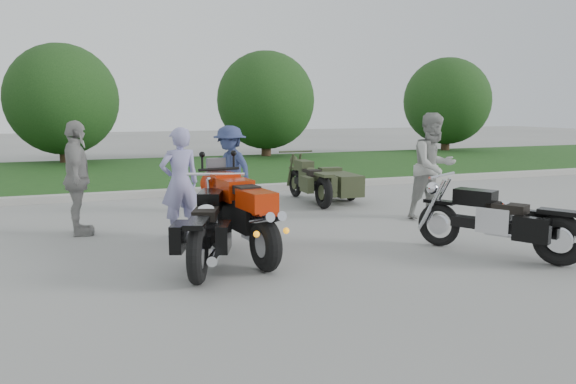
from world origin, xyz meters
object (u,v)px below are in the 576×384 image
object	(u,v)px
cruiser_left	(208,230)
cruiser_sidecar	(328,183)
sportbike_red	(241,211)
cruiser_right	(503,224)
person_stripe	(180,183)
person_grey	(433,166)
person_denim	(230,169)
person_back	(77,178)

from	to	relation	value
cruiser_left	cruiser_sidecar	xyz separation A→B (m)	(3.36, 3.78, -0.05)
sportbike_red	cruiser_left	distance (m)	0.58
sportbike_red	cruiser_right	bearing A→B (deg)	-27.02
cruiser_left	cruiser_right	world-z (taller)	cruiser_left
sportbike_red	cruiser_sidecar	size ratio (longest dim) A/B	1.00
cruiser_left	person_stripe	bearing A→B (deg)	112.12
person_stripe	person_grey	xyz separation A→B (m)	(4.41, -0.14, 0.10)
person_denim	person_back	world-z (taller)	person_back
person_stripe	person_denim	bearing A→B (deg)	-133.88
cruiser_right	person_grey	distance (m)	2.61
person_denim	person_back	size ratio (longest dim) A/B	0.92
person_stripe	person_denim	world-z (taller)	person_stripe
cruiser_left	person_denim	world-z (taller)	person_denim
cruiser_right	person_stripe	distance (m)	4.60
cruiser_sidecar	person_back	bearing A→B (deg)	-163.04
person_grey	person_back	distance (m)	5.90
sportbike_red	person_denim	size ratio (longest dim) A/B	1.37
sportbike_red	person_back	world-z (taller)	person_back
person_stripe	sportbike_red	bearing A→B (deg)	101.47
person_grey	cruiser_right	bearing A→B (deg)	-109.31
cruiser_right	person_back	world-z (taller)	person_back
cruiser_left	person_back	size ratio (longest dim) A/B	1.25
person_back	person_grey	bearing A→B (deg)	-97.26
person_grey	person_back	xyz separation A→B (m)	(-5.84, 0.83, -0.05)
cruiser_sidecar	person_stripe	xyz separation A→B (m)	(-3.40, -2.07, 0.43)
cruiser_right	person_grey	world-z (taller)	person_grey
person_stripe	person_grey	size ratio (longest dim) A/B	0.89
cruiser_sidecar	person_grey	xyz separation A→B (m)	(1.01, -2.21, 0.53)
cruiser_left	cruiser_sidecar	bearing A→B (deg)	69.29
person_stripe	person_denim	xyz separation A→B (m)	(1.24, 1.76, -0.02)
person_grey	person_denim	bearing A→B (deg)	144.27
cruiser_right	person_stripe	world-z (taller)	person_stripe
sportbike_red	person_grey	bearing A→B (deg)	11.53
person_back	person_stripe	bearing A→B (deg)	-114.82
person_stripe	cruiser_left	bearing A→B (deg)	82.58
sportbike_red	person_stripe	size ratio (longest dim) A/B	1.33
person_stripe	person_back	size ratio (longest dim) A/B	0.94
cruiser_right	person_denim	distance (m)	5.06
cruiser_sidecar	person_back	world-z (taller)	person_back
cruiser_sidecar	cruiser_left	bearing A→B (deg)	-130.62
person_grey	person_denim	distance (m)	3.69
cruiser_right	cruiser_sidecar	world-z (taller)	cruiser_right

